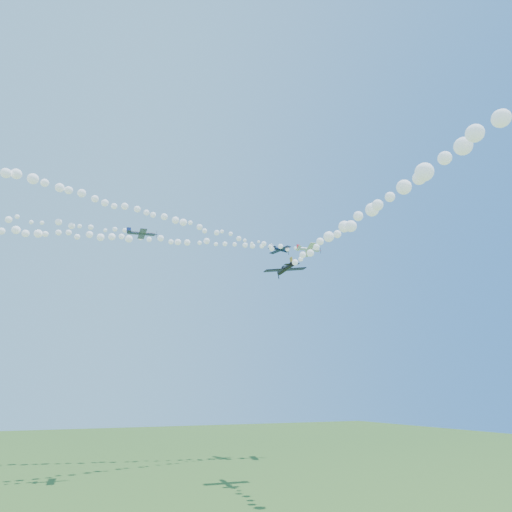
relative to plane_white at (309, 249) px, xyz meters
name	(u,v)px	position (x,y,z in m)	size (l,w,h in m)	color
ground	(234,468)	(-22.21, -2.88, -52.35)	(260.00, 260.00, 0.00)	#274C1C
plane_white	(309,249)	(0.00, 0.00, 0.00)	(7.01, 7.34, 2.39)	silver
smoke_trail_white	(140,239)	(-43.60, 9.75, -0.29)	(83.16, 20.60, 2.98)	white
plane_navy	(280,250)	(-7.22, 3.22, -0.04)	(6.89, 7.30, 1.94)	#0D183D
smoke_trail_navy	(146,212)	(-45.34, -7.62, -0.25)	(72.38, 22.40, 2.73)	white
plane_grey	(142,233)	(-46.24, -11.25, -6.54)	(6.23, 6.52, 1.66)	#3D4559
plane_black	(285,269)	(-20.31, -23.92, -14.35)	(8.52, 8.09, 2.37)	black
smoke_trail_black	(444,157)	(-25.01, -67.50, -14.61)	(11.54, 82.34, 3.24)	white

